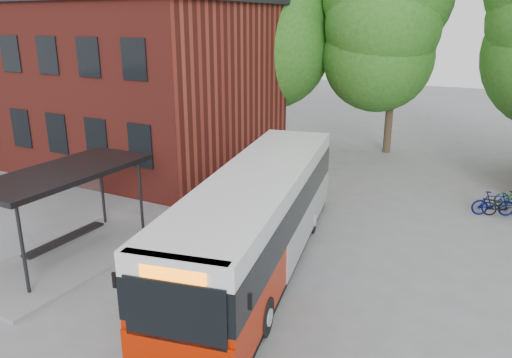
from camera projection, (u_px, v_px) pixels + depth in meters
The scene contains 8 objects.
ground at pixel (207, 274), 14.87m from camera, with size 100.00×100.00×0.00m, color slate.
station_building at pixel (97, 78), 27.01m from camera, with size 18.40×10.40×8.50m, color maroon, non-canonical shape.
bus_shelter at pixel (68, 213), 15.62m from camera, with size 3.60×7.00×2.90m, color #27272A, non-canonical shape.
tree_0 at pixel (271, 51), 29.33m from camera, with size 7.92×7.92×11.00m, color #235A18, non-canonical shape.
tree_1 at pixel (394, 59), 27.10m from camera, with size 7.92×7.92×10.40m, color #235A18, non-canonical shape.
city_bus at pixel (259, 220), 14.97m from camera, with size 2.52×11.84×3.01m, color #A91900, non-canonical shape.
bicycle_0 at pixel (505, 208), 18.93m from camera, with size 0.57×1.65×0.86m, color black.
bicycle_1 at pixel (493, 204), 19.20m from camera, with size 0.46×1.62×0.97m, color #050A4D.
Camera 1 is at (7.60, -11.02, 7.21)m, focal length 35.00 mm.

